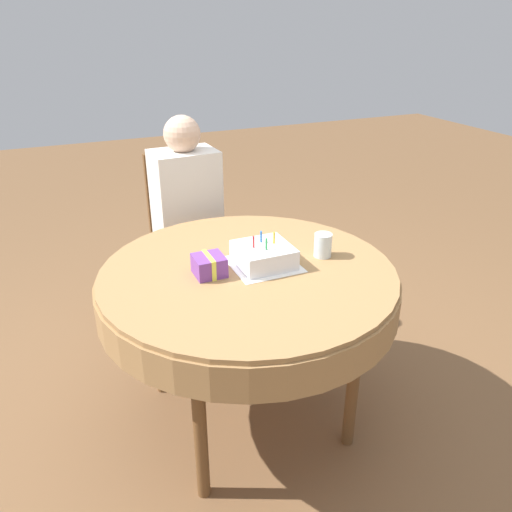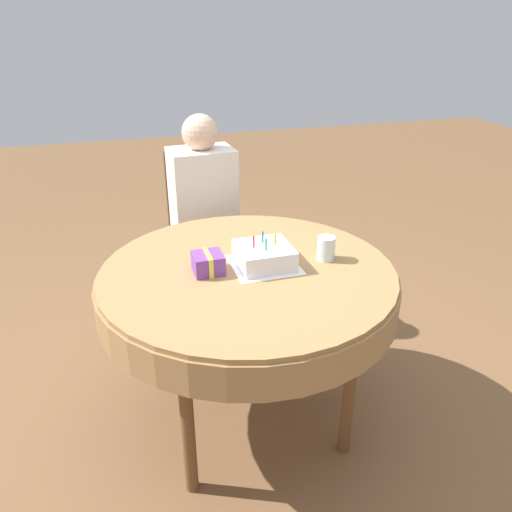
# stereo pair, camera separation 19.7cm
# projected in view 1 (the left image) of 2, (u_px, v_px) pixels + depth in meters

# --- Properties ---
(ground_plane) EXTENTS (12.00, 12.00, 0.00)m
(ground_plane) POSITION_uv_depth(u_px,v_px,m) (249.00, 413.00, 2.31)
(ground_plane) COLOR brown
(dining_table) EXTENTS (1.20, 1.20, 0.75)m
(dining_table) POSITION_uv_depth(u_px,v_px,m) (248.00, 288.00, 2.02)
(dining_table) COLOR #9E7547
(dining_table) RESTS_ON ground_plane
(chair) EXTENTS (0.39, 0.39, 1.00)m
(chair) POSITION_uv_depth(u_px,v_px,m) (184.00, 236.00, 2.84)
(chair) COLOR brown
(chair) RESTS_ON ground_plane
(person) EXTENTS (0.35, 0.35, 1.21)m
(person) POSITION_uv_depth(u_px,v_px,m) (187.00, 208.00, 2.68)
(person) COLOR #DBB293
(person) RESTS_ON ground_plane
(napkin) EXTENTS (0.26, 0.26, 0.00)m
(napkin) POSITION_uv_depth(u_px,v_px,m) (264.00, 264.00, 2.01)
(napkin) COLOR white
(napkin) RESTS_ON dining_table
(birthday_cake) EXTENTS (0.21, 0.21, 0.13)m
(birthday_cake) POSITION_uv_depth(u_px,v_px,m) (264.00, 255.00, 2.00)
(birthday_cake) COLOR white
(birthday_cake) RESTS_ON dining_table
(drinking_glass) EXTENTS (0.07, 0.07, 0.10)m
(drinking_glass) POSITION_uv_depth(u_px,v_px,m) (323.00, 245.00, 2.07)
(drinking_glass) COLOR silver
(drinking_glass) RESTS_ON dining_table
(gift_box) EXTENTS (0.12, 0.12, 0.08)m
(gift_box) POSITION_uv_depth(u_px,v_px,m) (209.00, 265.00, 1.92)
(gift_box) COLOR #753D99
(gift_box) RESTS_ON dining_table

